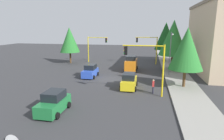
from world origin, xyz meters
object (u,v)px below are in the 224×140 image
(tree_roadside_mid, at_px, (173,38))
(traffic_signal_far_left, at_px, (148,45))
(tree_roadside_near, at_px, (187,49))
(tree_opposite_side, at_px, (70,40))
(car_green, at_px, (54,103))
(traffic_signal_near_left, at_px, (147,60))
(pedestrian_crossing, at_px, (153,86))
(traffic_signal_far_right, at_px, (96,44))
(tree_roadside_far, at_px, (166,36))
(delivery_van_orange, at_px, (131,64))
(car_blue, at_px, (90,71))
(car_yellow, at_px, (129,81))
(street_lamp_curbside, at_px, (171,49))

(tree_roadside_mid, bearing_deg, traffic_signal_far_left, -144.50)
(tree_roadside_near, height_order, tree_opposite_side, tree_opposite_side)
(traffic_signal_far_left, bearing_deg, tree_opposite_side, -83.18)
(tree_roadside_mid, xyz_separation_m, car_green, (20.06, -12.47, -5.02))
(traffic_signal_near_left, bearing_deg, pedestrian_crossing, 138.83)
(traffic_signal_far_right, bearing_deg, tree_roadside_far, 104.74)
(traffic_signal_far_right, relative_size, traffic_signal_near_left, 0.97)
(tree_roadside_mid, relative_size, pedestrian_crossing, 5.29)
(pedestrian_crossing, bearing_deg, traffic_signal_near_left, -41.17)
(traffic_signal_far_left, relative_size, tree_roadside_far, 0.66)
(traffic_signal_far_left, distance_m, car_green, 27.51)
(delivery_van_orange, xyz_separation_m, car_blue, (5.72, -5.90, -0.39))
(car_blue, distance_m, car_green, 13.12)
(car_blue, distance_m, car_yellow, 8.03)
(tree_roadside_near, relative_size, tree_roadside_mid, 0.86)
(tree_opposite_side, relative_size, car_green, 2.01)
(street_lamp_curbside, bearing_deg, car_green, -36.67)
(tree_opposite_side, height_order, car_blue, tree_opposite_side)
(car_blue, bearing_deg, street_lamp_curbside, 101.83)
(tree_roadside_mid, distance_m, car_blue, 15.62)
(tree_roadside_far, bearing_deg, car_yellow, -15.47)
(tree_roadside_mid, relative_size, car_blue, 2.36)
(tree_opposite_side, bearing_deg, car_green, 19.52)
(tree_roadside_mid, xyz_separation_m, car_blue, (6.96, -13.05, -5.02))
(traffic_signal_far_left, bearing_deg, tree_roadside_near, 16.63)
(tree_opposite_side, distance_m, delivery_van_orange, 15.29)
(tree_roadside_mid, distance_m, delivery_van_orange, 8.61)
(traffic_signal_far_left, xyz_separation_m, delivery_van_orange, (7.24, -2.87, -2.83))
(delivery_van_orange, relative_size, pedestrian_crossing, 2.82)
(tree_roadside_near, xyz_separation_m, pedestrian_crossing, (3.06, -3.95, -4.14))
(traffic_signal_near_left, bearing_deg, car_green, -53.50)
(traffic_signal_near_left, relative_size, street_lamp_curbside, 0.83)
(tree_roadside_near, xyz_separation_m, car_green, (10.06, -12.97, -4.15))
(traffic_signal_near_left, bearing_deg, delivery_van_orange, -167.33)
(car_yellow, bearing_deg, traffic_signal_far_right, -152.22)
(tree_opposite_side, distance_m, tree_roadside_far, 21.37)
(traffic_signal_far_left, bearing_deg, car_green, -17.45)
(pedestrian_crossing, bearing_deg, car_yellow, -116.76)
(delivery_van_orange, bearing_deg, car_blue, -45.93)
(traffic_signal_far_right, bearing_deg, car_blue, 11.55)
(traffic_signal_far_left, relative_size, car_yellow, 1.45)
(tree_roadside_far, distance_m, pedestrian_crossing, 23.76)
(delivery_van_orange, distance_m, car_yellow, 10.33)
(tree_roadside_far, xyz_separation_m, delivery_van_orange, (11.24, -6.65, -4.55))
(street_lamp_curbside, bearing_deg, tree_roadside_near, 13.05)
(traffic_signal_near_left, relative_size, tree_roadside_mid, 0.65)
(traffic_signal_near_left, distance_m, pedestrian_crossing, 3.45)
(traffic_signal_near_left, height_order, tree_roadside_mid, tree_roadside_mid)
(traffic_signal_near_left, distance_m, car_green, 10.69)
(tree_roadside_far, bearing_deg, tree_opposite_side, -73.69)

